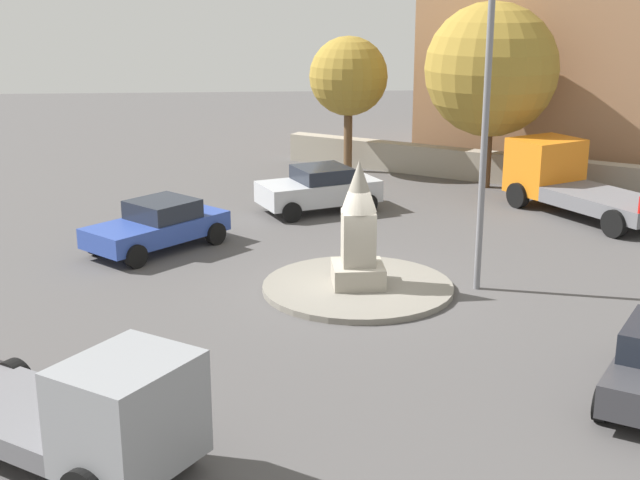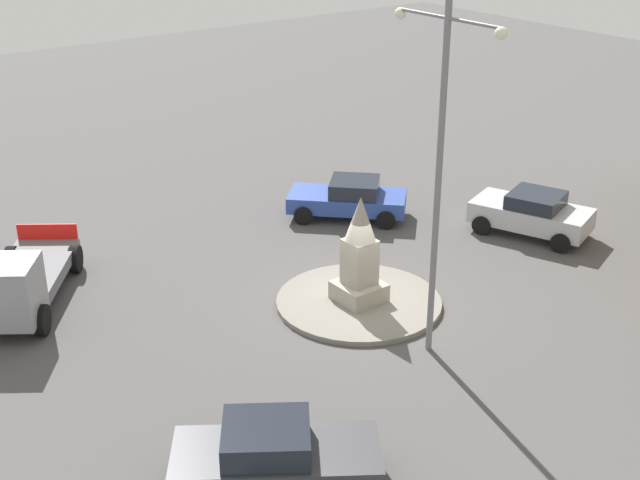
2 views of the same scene
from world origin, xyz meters
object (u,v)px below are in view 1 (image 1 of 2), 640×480
car_silver_parked_left (319,188)px  truck_grey_near_island (81,414)px  truck_orange_far_side (570,181)px  streetlamp (488,71)px  tree_near_wall (349,77)px  tree_mid_cluster (491,70)px  corner_building (573,15)px  car_blue_approaching (158,225)px  monument (358,231)px

car_silver_parked_left → truck_grey_near_island: bearing=-106.8°
truck_orange_far_side → streetlamp: bearing=-123.6°
tree_near_wall → tree_mid_cluster: tree_mid_cluster is taller
truck_grey_near_island → corner_building: bearing=56.5°
car_silver_parked_left → tree_near_wall: 7.05m
car_silver_parked_left → truck_orange_far_side: truck_orange_far_side is taller
streetlamp → tree_mid_cluster: (2.96, 10.86, -1.04)m
truck_orange_far_side → tree_mid_cluster: bearing=116.6°
truck_grey_near_island → truck_orange_far_side: 19.79m
car_blue_approaching → corner_building: size_ratio=0.35×
car_blue_approaching → truck_grey_near_island: 11.72m
truck_grey_near_island → tree_near_wall: 22.92m
corner_building → tree_mid_cluster: bearing=-133.4°
truck_orange_far_side → tree_near_wall: size_ratio=1.15×
truck_orange_far_side → tree_near_wall: 9.84m
tree_mid_cluster → corner_building: bearing=46.6°
car_blue_approaching → truck_grey_near_island: size_ratio=0.76×
car_silver_parked_left → truck_grey_near_island: truck_grey_near_island is taller
truck_orange_far_side → corner_building: 10.12m
streetlamp → car_silver_parked_left: bearing=113.1°
monument → truck_orange_far_side: monument is taller
monument → corner_building: (10.42, 15.56, 4.42)m
truck_orange_far_side → corner_building: (2.70, 8.43, 4.90)m
monument → truck_orange_far_side: bearing=42.7°
streetlamp → corner_building: size_ratio=0.75×
truck_grey_near_island → streetlamp: bearing=44.1°
monument → car_silver_parked_left: bearing=93.0°
streetlamp → truck_orange_far_side: size_ratio=1.47×
streetlamp → tree_near_wall: (-1.78, 14.04, -1.58)m
car_silver_parked_left → tree_mid_cluster: 7.82m
car_blue_approaching → truck_grey_near_island: truck_grey_near_island is taller
truck_orange_far_side → tree_near_wall: (-6.57, 6.82, 2.68)m
monument → truck_grey_near_island: bearing=-123.0°
truck_orange_far_side → corner_building: size_ratio=0.51×
truck_grey_near_island → corner_building: size_ratio=0.45×
car_silver_parked_left → corner_building: (10.83, 7.81, 5.17)m
streetlamp → truck_grey_near_island: streetlamp is taller
tree_mid_cluster → car_blue_approaching: bearing=-147.9°
streetlamp → truck_orange_far_side: 9.65m
tree_near_wall → corner_building: bearing=9.8°
streetlamp → truck_grey_near_island: (-8.08, -7.82, -4.33)m
car_silver_parked_left → truck_grey_near_island: size_ratio=0.79×
monument → streetlamp: bearing=-1.7°
streetlamp → truck_orange_far_side: bearing=56.4°
car_silver_parked_left → truck_grey_near_island: (-4.73, -15.66, 0.21)m
tree_mid_cluster → car_silver_parked_left: bearing=-154.3°
streetlamp → tree_mid_cluster: streetlamp is taller
streetlamp → tree_mid_cluster: bearing=74.8°
monument → truck_orange_far_side: size_ratio=0.51×
truck_orange_far_side → corner_building: bearing=72.2°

